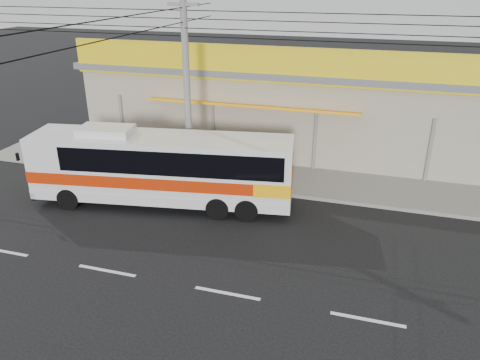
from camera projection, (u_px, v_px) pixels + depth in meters
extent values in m
plane|color=black|center=(250.00, 249.00, 15.90)|extent=(120.00, 120.00, 0.00)
cube|color=gray|center=(285.00, 180.00, 21.13)|extent=(30.00, 3.20, 0.15)
cube|color=gray|center=(308.00, 105.00, 25.23)|extent=(22.00, 8.00, 4.20)
cube|color=#505357|center=(310.00, 63.00, 24.32)|extent=(22.60, 8.60, 0.30)
cube|color=yellow|center=(297.00, 66.00, 20.49)|extent=(22.00, 0.24, 1.60)
cube|color=#C3390A|center=(252.00, 64.00, 20.98)|extent=(9.00, 0.10, 1.20)
cube|color=#126A1D|center=(457.00, 74.00, 18.76)|extent=(2.40, 0.10, 1.10)
cube|color=#C3390A|center=(114.00, 57.00, 22.82)|extent=(3.00, 0.10, 1.10)
cube|color=#F89D0D|center=(251.00, 106.00, 21.62)|extent=(10.00, 1.20, 0.37)
cube|color=silver|center=(162.00, 167.00, 18.44)|extent=(10.47, 3.68, 2.48)
cube|color=#BE2808|center=(162.00, 174.00, 18.56)|extent=(10.51, 3.73, 0.47)
cube|color=#FAAC0D|center=(274.00, 180.00, 18.00)|extent=(1.69, 2.38, 0.51)
cube|color=black|center=(176.00, 154.00, 18.14)|extent=(8.78, 3.46, 0.94)
cube|color=black|center=(40.00, 151.00, 18.91)|extent=(0.42, 1.88, 1.28)
cube|color=silver|center=(106.00, 131.00, 18.14)|extent=(2.21, 1.50, 0.31)
cylinder|color=black|center=(69.00, 199.00, 18.49)|extent=(0.92, 0.41, 0.89)
cylinder|color=black|center=(90.00, 179.00, 20.24)|extent=(0.92, 0.41, 0.89)
cylinder|color=black|center=(246.00, 210.00, 17.60)|extent=(0.92, 0.41, 0.89)
cylinder|color=black|center=(252.00, 189.00, 19.35)|extent=(0.92, 0.41, 0.89)
imported|color=maroon|center=(166.00, 150.00, 23.21)|extent=(1.79, 0.83, 0.91)
imported|color=black|center=(150.00, 162.00, 21.30)|extent=(2.04, 1.23, 1.18)
cylinder|color=#62615F|center=(187.00, 93.00, 18.90)|extent=(0.27, 0.27, 8.39)
cube|color=#62615F|center=(183.00, 4.00, 17.55)|extent=(1.26, 0.13, 0.13)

